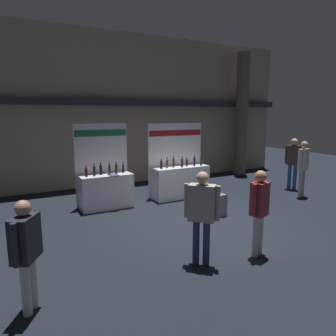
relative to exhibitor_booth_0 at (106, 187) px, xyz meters
The scene contains 10 objects.
ground_plane 2.98m from the exhibitor_booth_0, 53.61° to the right, with size 28.87×28.87×0.00m, color black.
hall_colonnade 3.90m from the exhibitor_booth_0, 57.71° to the left, with size 14.44×1.08×5.56m.
exhibitor_booth_0 is the anchor object (origin of this frame).
exhibitor_booth_1 2.45m from the exhibitor_booth_0, ahead, with size 1.94×0.66×2.35m.
trash_bin 3.26m from the exhibitor_booth_0, 40.36° to the right, with size 0.37×0.37×0.58m.
visitor_0 4.19m from the exhibitor_booth_0, 83.72° to the right, with size 0.49×0.50×1.70m.
visitor_1 6.23m from the exhibitor_booth_0, 17.50° to the right, with size 0.49×0.31×1.80m.
visitor_2 6.58m from the exhibitor_booth_0, ahead, with size 0.38×0.53×1.81m.
visitor_4 4.80m from the exhibitor_booth_0, 119.69° to the right, with size 0.44×0.54×1.58m.
visitor_5 4.66m from the exhibitor_booth_0, 69.82° to the right, with size 0.46×0.32×1.65m.
Camera 1 is at (-4.31, -6.15, 2.70)m, focal length 33.54 mm.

